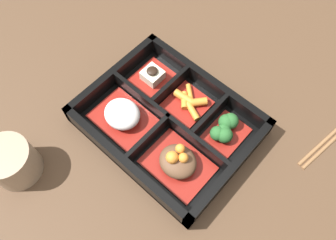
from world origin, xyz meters
name	(u,v)px	position (x,y,z in m)	size (l,w,h in m)	color
ground_plane	(168,126)	(0.00, 0.00, 0.00)	(3.00, 3.00, 0.00)	#4C3523
bento_base	(168,125)	(0.00, 0.00, 0.01)	(0.31, 0.24, 0.01)	black
bento_rim	(169,120)	(0.00, 0.00, 0.02)	(0.31, 0.24, 0.05)	black
bowl_stew	(178,162)	(-0.07, 0.05, 0.03)	(0.12, 0.09, 0.05)	maroon
bowl_rice	(123,115)	(0.07, 0.05, 0.03)	(0.12, 0.09, 0.04)	maroon
bowl_greens	(225,129)	(-0.09, -0.05, 0.03)	(0.06, 0.08, 0.04)	maroon
bowl_carrots	(189,104)	(0.00, -0.06, 0.02)	(0.08, 0.08, 0.02)	maroon
bowl_tofu	(153,77)	(0.09, -0.05, 0.02)	(0.07, 0.08, 0.03)	maroon
tea_cup	(12,162)	(0.14, 0.24, 0.04)	(0.08, 0.08, 0.07)	gray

